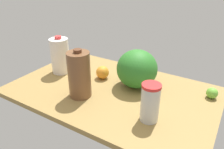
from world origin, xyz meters
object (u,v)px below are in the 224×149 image
(milk_jug, at_px, (60,56))
(watermelon, at_px, (137,69))
(chocolate_milk_jug, at_px, (79,75))
(lime_far_back, at_px, (212,93))
(tumbler_cup, at_px, (150,103))
(orange_beside_bowl, at_px, (103,72))

(milk_jug, bearing_deg, watermelon, -170.24)
(watermelon, bearing_deg, chocolate_milk_jug, 49.67)
(watermelon, xyz_separation_m, lime_far_back, (-0.42, -0.10, -0.08))
(chocolate_milk_jug, xyz_separation_m, watermelon, (-0.22, -0.26, -0.02))
(tumbler_cup, bearing_deg, orange_beside_bowl, -29.39)
(chocolate_milk_jug, bearing_deg, lime_far_back, -150.72)
(chocolate_milk_jug, distance_m, tumbler_cup, 0.42)
(orange_beside_bowl, relative_size, lime_far_back, 1.36)
(chocolate_milk_jug, height_order, orange_beside_bowl, chocolate_milk_jug)
(watermelon, height_order, lime_far_back, watermelon)
(tumbler_cup, xyz_separation_m, milk_jug, (0.73, -0.17, 0.02))
(tumbler_cup, distance_m, orange_beside_bowl, 0.50)
(tumbler_cup, relative_size, watermelon, 0.80)
(watermelon, relative_size, lime_far_back, 3.91)
(tumbler_cup, distance_m, milk_jug, 0.75)
(milk_jug, xyz_separation_m, orange_beside_bowl, (-0.30, -0.07, -0.08))
(tumbler_cup, height_order, lime_far_back, tumbler_cup)
(chocolate_milk_jug, distance_m, watermelon, 0.35)
(chocolate_milk_jug, relative_size, watermelon, 1.15)
(chocolate_milk_jug, height_order, lime_far_back, chocolate_milk_jug)
(chocolate_milk_jug, xyz_separation_m, milk_jug, (0.31, -0.17, -0.01))
(milk_jug, bearing_deg, lime_far_back, -168.75)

